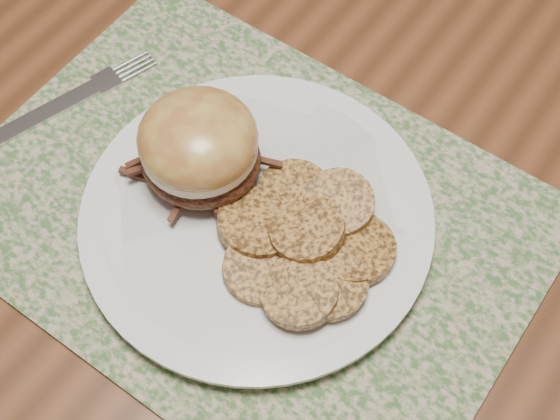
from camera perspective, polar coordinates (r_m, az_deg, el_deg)
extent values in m
plane|color=brown|center=(1.36, 1.17, -12.52)|extent=(3.50, 3.50, 0.00)
cube|color=brown|center=(0.70, 2.22, 6.07)|extent=(1.50, 0.90, 0.04)
cube|color=#3C5D30|center=(0.62, -2.40, -0.42)|extent=(0.45, 0.33, 0.00)
cylinder|color=silver|center=(0.61, -1.70, -0.60)|extent=(0.26, 0.26, 0.02)
ellipsoid|color=black|center=(0.61, -5.81, 3.77)|extent=(0.11, 0.10, 0.04)
cylinder|color=beige|center=(0.60, -5.96, 4.72)|extent=(0.10, 0.10, 0.01)
ellipsoid|color=#AA8338|center=(0.59, -6.04, 5.26)|extent=(0.11, 0.11, 0.05)
cylinder|color=#A57030|center=(0.61, 1.04, 1.31)|extent=(0.08, 0.08, 0.01)
cylinder|color=#A57030|center=(0.60, 4.29, 0.54)|extent=(0.08, 0.08, 0.02)
cylinder|color=#A57030|center=(0.59, 5.26, -2.74)|extent=(0.08, 0.08, 0.02)
cylinder|color=#A57030|center=(0.59, -1.63, -0.95)|extent=(0.09, 0.09, 0.02)
cylinder|color=#A57030|center=(0.58, 2.01, -1.45)|extent=(0.08, 0.08, 0.02)
cylinder|color=#A57030|center=(0.57, 3.50, -5.26)|extent=(0.08, 0.08, 0.02)
cylinder|color=#A57030|center=(0.58, -1.36, -4.30)|extent=(0.06, 0.06, 0.02)
cylinder|color=#A57030|center=(0.56, 1.42, -5.99)|extent=(0.08, 0.08, 0.02)
cube|color=silver|center=(0.70, -18.07, 6.03)|extent=(0.06, 0.13, 0.00)
cube|color=silver|center=(0.71, -12.56, 9.20)|extent=(0.03, 0.03, 0.00)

